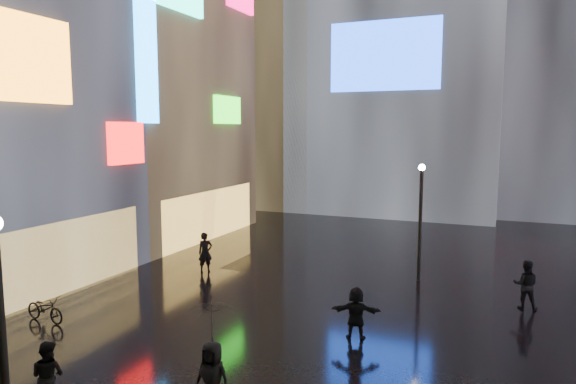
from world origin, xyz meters
The scene contains 12 objects.
ground centered at (0.00, 20.00, 0.00)m, with size 140.00×140.00×0.00m, color black.
building_left_far centered at (-15.98, 26.00, 10.98)m, with size 10.28×12.00×22.00m.
tower_flank_left centered at (-14.00, 42.00, 13.00)m, with size 10.00×10.00×26.00m, color black.
lamp_near centered at (-2.80, 5.40, 2.94)m, with size 0.30×0.30×5.20m.
lamp_far centered at (2.08, 22.00, 2.94)m, with size 0.30×0.30×5.20m.
pedestrian_1 centered at (-4.41, 7.72, 0.85)m, with size 0.83×0.65×1.71m, color black.
pedestrian_4 centered at (-0.65, 9.01, 0.90)m, with size 0.88×0.57×1.81m, color black.
pedestrian_5 centered at (1.23, 14.66, 0.86)m, with size 1.59×0.51×1.71m, color black.
pedestrian_6 centered at (-7.40, 19.48, 0.94)m, with size 0.69×0.45×1.89m, color black.
pedestrian_7 centered at (6.33, 19.88, 0.92)m, with size 0.90×0.70×1.85m, color black.
umbrella_2 centered at (-0.65, 9.01, 2.28)m, with size 1.03×1.05×0.94m, color black.
bicycle centered at (-9.17, 11.87, 0.47)m, with size 0.62×1.79×0.94m, color black.
Camera 1 is at (5.39, -0.72, 6.68)m, focal length 32.00 mm.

